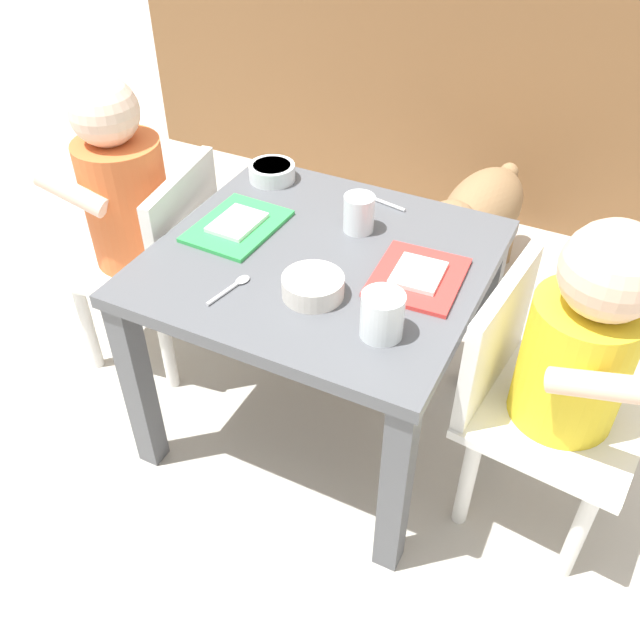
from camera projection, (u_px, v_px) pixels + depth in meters
ground_plane at (320, 417)px, 1.51m from camera, size 7.00×7.00×0.00m
kitchen_cabinet_back at (500, 37)px, 2.00m from camera, size 2.23×0.39×0.94m
dining_table at (320, 288)px, 1.28m from camera, size 0.58×0.55×0.43m
seated_child_left at (131, 202)px, 1.42m from camera, size 0.32×0.32×0.66m
seated_child_right at (572, 352)px, 1.08m from camera, size 0.31×0.31×0.64m
dog at (476, 215)px, 1.77m from camera, size 0.22×0.46×0.31m
food_tray_left at (237, 225)px, 1.29m from camera, size 0.15×0.19×0.02m
food_tray_right at (418, 276)px, 1.17m from camera, size 0.16×0.18×0.02m
water_cup_left at (382, 318)px, 1.05m from camera, size 0.07×0.07×0.07m
water_cup_right at (359, 215)px, 1.27m from camera, size 0.06×0.06×0.07m
veggie_bowl_near at (313, 286)px, 1.13m from camera, size 0.10×0.10×0.04m
cereal_bowl_right_side at (272, 172)px, 1.43m from camera, size 0.10×0.10×0.03m
spoon_by_left_tray at (379, 201)px, 1.37m from camera, size 0.10×0.03×0.01m
spoon_by_right_tray at (233, 287)px, 1.15m from camera, size 0.03×0.10×0.01m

